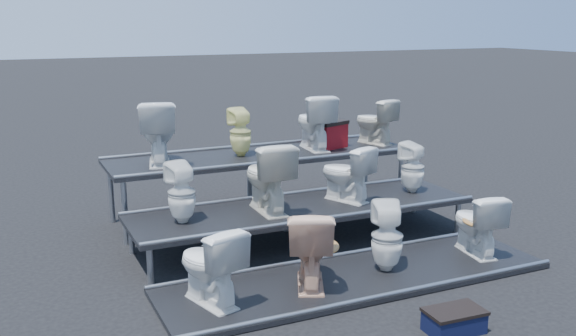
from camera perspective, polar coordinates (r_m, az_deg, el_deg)
name	(u,v)px	position (r m, az deg, el deg)	size (l,w,h in m)	color
ground	(302,242)	(7.93, 1.30, -6.61)	(80.00, 80.00, 0.00)	black
tier_front	(357,278)	(6.86, 6.12, -9.68)	(4.20, 1.20, 0.06)	black
tier_mid	(303,224)	(7.86, 1.31, -5.03)	(4.20, 1.20, 0.46)	black
tier_back	(262,184)	(8.94, -2.33, -1.44)	(4.20, 1.20, 0.86)	black
toilet_0	(209,265)	(6.09, -6.99, -8.54)	(0.43, 0.75, 0.76)	white
toilet_1	(310,247)	(6.45, 1.96, -6.99)	(0.45, 0.79, 0.80)	#E1AD8D
toilet_2	(387,237)	(6.89, 8.80, -6.04)	(0.34, 0.34, 0.75)	white
toilet_3	(476,223)	(7.60, 16.41, -4.72)	(0.40, 0.70, 0.72)	white
toilet_4	(182,193)	(7.19, -9.44, -2.17)	(0.31, 0.32, 0.69)	white
toilet_5	(267,177)	(7.49, -1.85, -0.77)	(0.47, 0.82, 0.84)	beige
toilet_6	(346,173)	(7.97, 5.18, -0.47)	(0.39, 0.69, 0.70)	white
toilet_7	(413,167)	(8.50, 11.04, 0.06)	(0.30, 0.30, 0.66)	white
toilet_8	(158,132)	(8.34, -11.51, 3.15)	(0.46, 0.80, 0.82)	white
toilet_9	(240,132)	(8.67, -4.25, 3.20)	(0.29, 0.30, 0.65)	#F0EC98
toilet_10	(314,122)	(9.10, 2.33, 4.12)	(0.44, 0.77, 0.78)	white
toilet_11	(375,121)	(9.60, 7.70, 4.14)	(0.37, 0.66, 0.67)	beige
red_crate	(328,136)	(9.28, 3.54, 2.89)	(0.47, 0.38, 0.34)	maroon
step_stool	(454,322)	(5.95, 14.54, -13.13)	(0.49, 0.30, 0.18)	black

